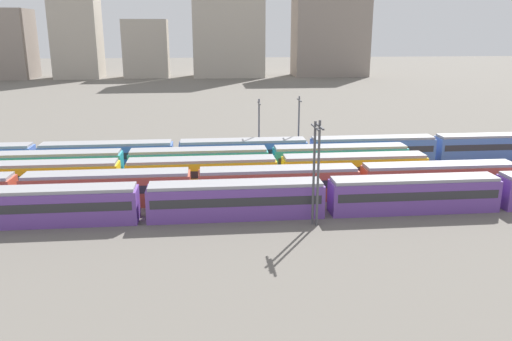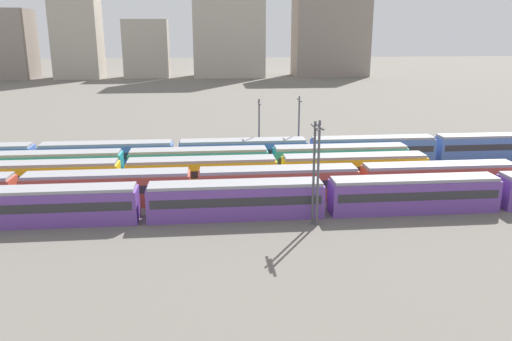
% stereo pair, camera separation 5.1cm
% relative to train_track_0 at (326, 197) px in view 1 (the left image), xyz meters
% --- Properties ---
extents(train_track_0, '(112.50, 3.06, 3.75)m').
position_rel_train_track_0_xyz_m(train_track_0, '(0.00, 0.00, 0.00)').
color(train_track_0, '#6B429E').
rests_on(train_track_0, ground_plane).
extents(train_track_1, '(74.70, 3.06, 3.75)m').
position_rel_train_track_0_xyz_m(train_track_1, '(-13.77, 5.20, 0.00)').
color(train_track_1, '#BC4C38').
rests_on(train_track_1, ground_plane).
extents(train_track_2, '(74.70, 3.06, 3.75)m').
position_rel_train_track_0_xyz_m(train_track_2, '(-22.36, 10.40, 0.00)').
color(train_track_2, yellow).
rests_on(train_track_2, ground_plane).
extents(train_track_3, '(74.70, 3.06, 3.75)m').
position_rel_train_track_0_xyz_m(train_track_3, '(-22.80, 15.60, 0.00)').
color(train_track_3, teal).
rests_on(train_track_3, ground_plane).
extents(train_track_4, '(93.60, 3.06, 3.75)m').
position_rel_train_track_0_xyz_m(train_track_4, '(-7.13, 20.80, 0.00)').
color(train_track_4, '#4C70BC').
rests_on(train_track_4, ground_plane).
extents(catenary_pole_0, '(0.24, 3.20, 10.55)m').
position_rel_train_track_0_xyz_m(catenary_pole_0, '(-1.67, -3.13, 3.93)').
color(catenary_pole_0, '#4C4C51').
rests_on(catenary_pole_0, ground_plane).
extents(catenary_pole_1, '(0.24, 3.20, 9.08)m').
position_rel_train_track_0_xyz_m(catenary_pole_1, '(-4.58, 23.61, 3.17)').
color(catenary_pole_1, '#4C4C51').
rests_on(catenary_pole_1, ground_plane).
extents(catenary_pole_2, '(0.24, 3.20, 10.40)m').
position_rel_train_track_0_xyz_m(catenary_pole_2, '(-2.01, -2.72, 3.85)').
color(catenary_pole_2, '#4C4C51').
rests_on(catenary_pole_2, ground_plane).
extents(catenary_pole_3, '(0.24, 3.20, 9.36)m').
position_rel_train_track_0_xyz_m(catenary_pole_3, '(1.41, 24.08, 3.31)').
color(catenary_pole_3, '#4C4C51').
rests_on(catenary_pole_3, ground_plane).
extents(distant_building_0, '(20.41, 18.48, 26.45)m').
position_rel_train_track_0_xyz_m(distant_building_0, '(-89.61, 163.03, 11.32)').
color(distant_building_0, gray).
rests_on(distant_building_0, ground_plane).
extents(distant_building_1, '(17.41, 15.66, 48.65)m').
position_rel_train_track_0_xyz_m(distant_building_1, '(-61.67, 163.03, 22.42)').
color(distant_building_1, '#B2A899').
rests_on(distant_building_1, ground_plane).
extents(distant_building_2, '(17.48, 12.04, 22.60)m').
position_rel_train_track_0_xyz_m(distant_building_2, '(-35.21, 163.03, 9.40)').
color(distant_building_2, '#B2A899').
rests_on(distant_building_2, ground_plane).
extents(distant_building_3, '(28.24, 17.79, 51.51)m').
position_rel_train_track_0_xyz_m(distant_building_3, '(-2.35, 163.03, 23.85)').
color(distant_building_3, '#B2A899').
rests_on(distant_building_3, ground_plane).
extents(distant_building_4, '(29.99, 16.54, 42.47)m').
position_rel_train_track_0_xyz_m(distant_building_4, '(39.60, 163.03, 19.33)').
color(distant_building_4, gray).
rests_on(distant_building_4, ground_plane).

